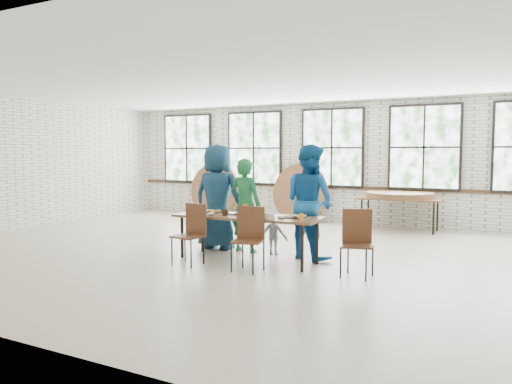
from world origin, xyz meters
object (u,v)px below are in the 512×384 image
dining_table (247,219)px  storage_table (399,200)px  chair_near_right (249,233)px  chair_near_left (192,229)px

dining_table → storage_table: (1.48, 4.37, -0.00)m
chair_near_right → storage_table: chair_near_right is taller
dining_table → chair_near_right: (0.33, -0.54, -0.13)m
dining_table → chair_near_right: size_ratio=2.56×
chair_near_right → storage_table: bearing=63.1°
chair_near_right → chair_near_left: bearing=169.6°
storage_table → dining_table: bearing=-109.5°
chair_near_left → chair_near_right: same height
chair_near_left → storage_table: (2.15, 4.97, 0.13)m
dining_table → chair_near_right: 0.65m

